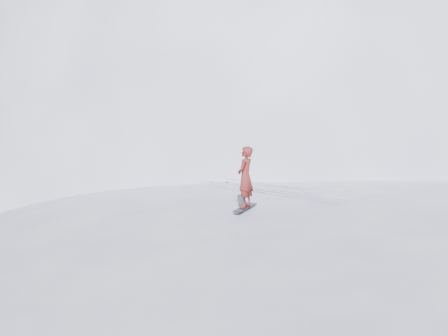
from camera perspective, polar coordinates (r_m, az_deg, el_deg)
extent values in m
plane|color=white|center=(16.27, 20.04, -12.92)|extent=(400.00, 400.00, 0.00)
ellipsoid|color=white|center=(18.61, 13.54, -9.96)|extent=(36.00, 28.00, 4.80)
ellipsoid|color=white|center=(48.97, 6.83, 1.39)|extent=(60.00, 56.00, 56.00)
ellipsoid|color=white|center=(36.47, 0.62, -0.87)|extent=(28.00, 24.00, 18.00)
ellipsoid|color=white|center=(18.49, 0.22, -9.85)|extent=(7.00, 6.30, 1.00)
ellipsoid|color=white|center=(23.99, 20.31, -6.15)|extent=(4.00, 3.60, 0.60)
cube|color=black|center=(15.07, 2.43, -4.52)|extent=(1.30, 0.78, 0.02)
imported|color=maroon|center=(14.89, 2.45, -1.03)|extent=(0.79, 0.68, 1.83)
cube|color=silver|center=(17.58, 4.40, -2.67)|extent=(1.03, 5.93, 0.04)
cube|color=silver|center=(17.84, 5.27, -2.53)|extent=(1.18, 5.91, 0.04)
cube|color=silver|center=(18.06, 5.98, -2.41)|extent=(1.73, 5.78, 0.04)
cube|color=silver|center=(18.60, 7.61, -2.12)|extent=(1.42, 5.86, 0.04)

